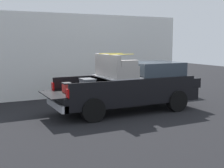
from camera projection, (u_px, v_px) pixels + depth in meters
ground_plane at (126, 111)px, 11.58m from camera, size 40.00×40.00×0.00m
pickup_truck at (134, 86)px, 11.60m from camera, size 6.05×2.06×2.23m
building_facade at (73, 56)px, 14.56m from camera, size 11.66×0.36×4.00m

